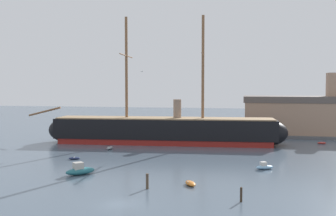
{
  "coord_description": "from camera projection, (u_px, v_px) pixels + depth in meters",
  "views": [
    {
      "loc": [
        14.14,
        -42.0,
        13.57
      ],
      "look_at": [
        -1.37,
        33.84,
        9.22
      ],
      "focal_mm": 41.66,
      "sensor_mm": 36.0,
      "label": 1
    }
  ],
  "objects": [
    {
      "name": "ground_plane",
      "position": [
        121.0,
        204.0,
        44.67
      ],
      "size": [
        400.0,
        400.0,
        0.0
      ],
      "primitive_type": "plane",
      "color": "#4C5B6B"
    },
    {
      "name": "tall_ship",
      "position": [
        164.0,
        130.0,
        91.74
      ],
      "size": [
        62.08,
        13.72,
        29.85
      ],
      "color": "maroon",
      "rests_on": "ground"
    },
    {
      "name": "motorboat_foreground_left",
      "position": [
        80.0,
        170.0,
        59.68
      ],
      "size": [
        4.61,
        4.63,
        1.94
      ],
      "color": "#236670",
      "rests_on": "ground"
    },
    {
      "name": "dinghy_foreground_right",
      "position": [
        190.0,
        183.0,
        53.17
      ],
      "size": [
        2.22,
        2.76,
        0.6
      ],
      "color": "orange",
      "rests_on": "ground"
    },
    {
      "name": "dinghy_mid_left",
      "position": [
        74.0,
        158.0,
        71.98
      ],
      "size": [
        2.27,
        1.41,
        0.5
      ],
      "color": "#1E284C",
      "rests_on": "ground"
    },
    {
      "name": "motorboat_mid_right",
      "position": [
        264.0,
        167.0,
        63.57
      ],
      "size": [
        3.18,
        2.33,
        1.23
      ],
      "color": "#7FB2D6",
      "rests_on": "ground"
    },
    {
      "name": "dinghy_alongside_bow",
      "position": [
        110.0,
        148.0,
        83.67
      ],
      "size": [
        1.1,
        2.52,
        0.59
      ],
      "color": "gray",
      "rests_on": "ground"
    },
    {
      "name": "dinghy_far_left",
      "position": [
        91.0,
        137.0,
        102.18
      ],
      "size": [
        1.06,
        1.91,
        0.43
      ],
      "color": "orange",
      "rests_on": "ground"
    },
    {
      "name": "dinghy_far_right",
      "position": [
        322.0,
        143.0,
        91.34
      ],
      "size": [
        2.27,
        1.43,
        0.5
      ],
      "color": "#B22D28",
      "rests_on": "ground"
    },
    {
      "name": "mooring_piling_nearest",
      "position": [
        147.0,
        181.0,
        51.39
      ],
      "size": [
        0.37,
        0.37,
        2.04
      ],
      "primitive_type": "cylinder",
      "color": "#4C3D2D",
      "rests_on": "ground"
    },
    {
      "name": "mooring_piling_left_pair",
      "position": [
        241.0,
        195.0,
        45.64
      ],
      "size": [
        0.29,
        0.29,
        1.72
      ],
      "primitive_type": "cylinder",
      "color": "#382B1E",
      "rests_on": "ground"
    },
    {
      "name": "dockside_warehouse_right",
      "position": [
        316.0,
        116.0,
        105.41
      ],
      "size": [
        41.35,
        16.07,
        17.15
      ],
      "color": "#565659",
      "rests_on": "ground"
    },
    {
      "name": "seagull_in_flight",
      "position": [
        142.0,
        71.0,
        64.42
      ],
      "size": [
        0.5,
        1.14,
        0.13
      ],
      "color": "silver"
    }
  ]
}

